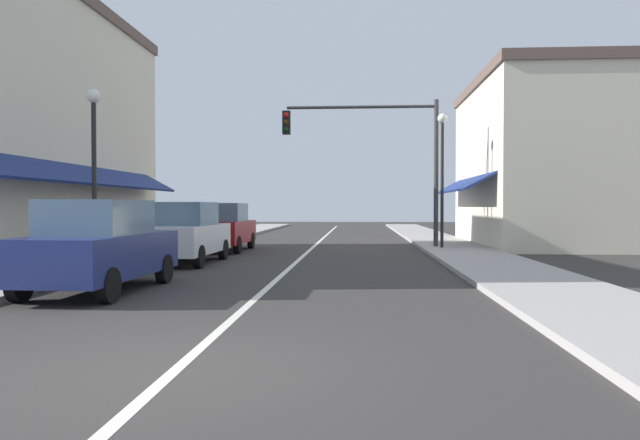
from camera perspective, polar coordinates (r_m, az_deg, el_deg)
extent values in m
plane|color=#33302D|center=(23.94, -0.69, -2.64)|extent=(80.00, 80.00, 0.00)
cube|color=#A39E99|center=(24.97, -13.39, -2.37)|extent=(2.60, 56.00, 0.12)
cube|color=#A39E99|center=(24.15, 12.45, -2.49)|extent=(2.60, 56.00, 0.12)
cube|color=silver|center=(23.94, -0.69, -2.63)|extent=(0.14, 52.00, 0.01)
cube|color=beige|center=(20.92, -27.37, 7.69)|extent=(4.15, 14.00, 8.05)
cube|color=slate|center=(19.82, -22.30, 0.50)|extent=(0.08, 10.64, 1.80)
cube|color=navy|center=(19.59, -20.72, 4.01)|extent=(1.27, 11.76, 0.73)
cube|color=slate|center=(17.61, -26.97, 14.80)|extent=(0.08, 1.10, 1.30)
cube|color=slate|center=(23.01, -18.96, 11.63)|extent=(0.08, 1.10, 1.30)
cube|color=beige|center=(26.93, 19.89, 4.80)|extent=(5.01, 10.00, 6.65)
cube|color=brown|center=(27.38, 19.94, 12.19)|extent=(5.21, 10.20, 0.40)
cube|color=slate|center=(26.30, 14.73, 0.72)|extent=(0.08, 7.60, 1.80)
cube|color=navy|center=(26.21, 13.43, 3.35)|extent=(1.27, 8.40, 0.73)
cube|color=slate|center=(24.35, 15.78, 8.67)|extent=(0.08, 1.10, 1.30)
cube|color=slate|center=(28.64, 13.92, 7.57)|extent=(0.08, 1.10, 1.30)
cube|color=navy|center=(12.21, -20.37, -3.16)|extent=(1.81, 4.14, 0.80)
cube|color=slate|center=(12.09, -20.60, 0.25)|extent=(1.57, 2.03, 0.66)
cylinder|color=black|center=(13.80, -20.92, -4.33)|extent=(0.21, 0.62, 0.62)
cylinder|color=black|center=(13.19, -14.71, -4.54)|extent=(0.21, 0.62, 0.62)
cylinder|color=black|center=(11.45, -26.88, -5.53)|extent=(0.21, 0.62, 0.62)
cylinder|color=black|center=(10.70, -19.63, -5.93)|extent=(0.21, 0.62, 0.62)
cube|color=silver|center=(17.62, -12.81, -1.77)|extent=(1.77, 4.12, 0.80)
cube|color=slate|center=(17.50, -12.91, 0.60)|extent=(1.55, 2.02, 0.66)
cylinder|color=black|center=(19.17, -13.86, -2.73)|extent=(0.21, 0.62, 0.62)
cylinder|color=black|center=(18.74, -9.26, -2.80)|extent=(0.21, 0.62, 0.62)
cylinder|color=black|center=(16.63, -16.79, -3.36)|extent=(0.21, 0.62, 0.62)
cylinder|color=black|center=(16.13, -11.54, -3.47)|extent=(0.21, 0.62, 0.62)
cube|color=maroon|center=(22.30, -9.25, -1.12)|extent=(1.74, 4.11, 0.80)
cube|color=slate|center=(22.18, -9.31, 0.75)|extent=(1.53, 2.01, 0.66)
cylinder|color=black|center=(23.81, -10.38, -1.93)|extent=(0.20, 0.62, 0.62)
cylinder|color=black|center=(23.48, -6.63, -1.97)|extent=(0.20, 0.62, 0.62)
cylinder|color=black|center=(21.20, -12.14, -2.34)|extent=(0.20, 0.62, 0.62)
cylinder|color=black|center=(20.83, -7.94, -2.39)|extent=(0.20, 0.62, 0.62)
cylinder|color=#333333|center=(23.24, 11.07, 4.28)|extent=(0.18, 0.18, 5.73)
cylinder|color=#333333|center=(23.34, 3.96, 10.75)|extent=(5.75, 0.12, 0.12)
cube|color=black|center=(23.23, -3.24, 9.30)|extent=(0.30, 0.24, 0.90)
sphere|color=red|center=(23.15, -3.28, 10.03)|extent=(0.20, 0.20, 0.20)
sphere|color=#3D2D0C|center=(23.10, -3.28, 9.34)|extent=(0.20, 0.20, 0.20)
sphere|color=#0C3316|center=(23.07, -3.28, 8.66)|extent=(0.20, 0.20, 0.20)
cylinder|color=black|center=(16.28, -20.83, 2.97)|extent=(0.12, 0.12, 4.29)
sphere|color=white|center=(16.51, -20.89, 11.06)|extent=(0.36, 0.36, 0.36)
cylinder|color=black|center=(22.56, 11.63, 3.10)|extent=(0.12, 0.12, 4.73)
sphere|color=white|center=(22.78, 11.66, 9.52)|extent=(0.36, 0.36, 0.36)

